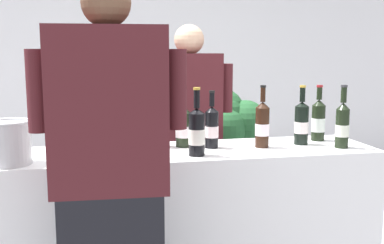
# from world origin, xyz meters

# --- Properties ---
(wall_back) EXTENTS (8.00, 0.10, 2.80)m
(wall_back) POSITION_xyz_m (0.00, 2.60, 1.40)
(wall_back) COLOR white
(wall_back) RESTS_ON ground_plane
(counter) EXTENTS (2.28, 0.51, 0.94)m
(counter) POSITION_xyz_m (0.00, 0.00, 0.47)
(counter) COLOR white
(counter) RESTS_ON ground_plane
(wine_bottle_0) EXTENTS (0.08, 0.08, 0.32)m
(wine_bottle_0) POSITION_xyz_m (0.93, 0.11, 1.06)
(wine_bottle_0) COLOR black
(wine_bottle_0) RESTS_ON counter
(wine_bottle_1) EXTENTS (0.08, 0.08, 0.32)m
(wine_bottle_1) POSITION_xyz_m (0.00, 0.12, 1.06)
(wine_bottle_1) COLOR black
(wine_bottle_1) RESTS_ON counter
(wine_bottle_2) EXTENTS (0.09, 0.09, 0.32)m
(wine_bottle_2) POSITION_xyz_m (0.13, 0.10, 1.05)
(wine_bottle_2) COLOR black
(wine_bottle_2) RESTS_ON counter
(wine_bottle_3) EXTENTS (0.08, 0.08, 0.31)m
(wine_bottle_3) POSITION_xyz_m (-0.39, 0.10, 1.05)
(wine_bottle_3) COLOR black
(wine_bottle_3) RESTS_ON counter
(wine_bottle_4) EXTENTS (0.07, 0.07, 0.34)m
(wine_bottle_4) POSITION_xyz_m (0.96, -0.11, 1.07)
(wine_bottle_4) COLOR black
(wine_bottle_4) RESTS_ON counter
(wine_bottle_5) EXTENTS (0.07, 0.07, 0.31)m
(wine_bottle_5) POSITION_xyz_m (0.27, 0.03, 1.05)
(wine_bottle_5) COLOR black
(wine_bottle_5) RESTS_ON counter
(wine_bottle_6) EXTENTS (0.08, 0.08, 0.34)m
(wine_bottle_6) POSITION_xyz_m (0.15, -0.13, 1.06)
(wine_bottle_6) COLOR black
(wine_bottle_6) RESTS_ON counter
(wine_bottle_7) EXTENTS (0.08, 0.08, 0.33)m
(wine_bottle_7) POSITION_xyz_m (0.79, 0.02, 1.06)
(wine_bottle_7) COLOR black
(wine_bottle_7) RESTS_ON counter
(wine_bottle_8) EXTENTS (0.08, 0.08, 0.33)m
(wine_bottle_8) POSITION_xyz_m (-0.28, 0.09, 1.05)
(wine_bottle_8) COLOR black
(wine_bottle_8) RESTS_ON counter
(wine_bottle_9) EXTENTS (0.08, 0.08, 0.34)m
(wine_bottle_9) POSITION_xyz_m (0.54, -0.01, 1.06)
(wine_bottle_9) COLOR black
(wine_bottle_9) RESTS_ON counter
(wine_glass) EXTENTS (0.07, 0.07, 0.18)m
(wine_glass) POSITION_xyz_m (-0.11, -0.13, 1.06)
(wine_glass) COLOR silver
(wine_glass) RESTS_ON counter
(ice_bucket) EXTENTS (0.21, 0.21, 0.21)m
(ice_bucket) POSITION_xyz_m (-0.73, -0.13, 1.04)
(ice_bucket) COLOR silver
(ice_bucket) RESTS_ON counter
(person_server) EXTENTS (0.57, 0.28, 1.63)m
(person_server) POSITION_xyz_m (0.25, 0.57, 0.79)
(person_server) COLOR black
(person_server) RESTS_ON ground_plane
(person_guest) EXTENTS (0.61, 0.27, 1.73)m
(person_guest) POSITION_xyz_m (-0.29, -0.53, 0.84)
(person_guest) COLOR black
(person_guest) RESTS_ON ground_plane
(potted_shrub) EXTENTS (0.56, 0.51, 1.17)m
(potted_shrub) POSITION_xyz_m (0.69, 1.14, 0.75)
(potted_shrub) COLOR brown
(potted_shrub) RESTS_ON ground_plane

